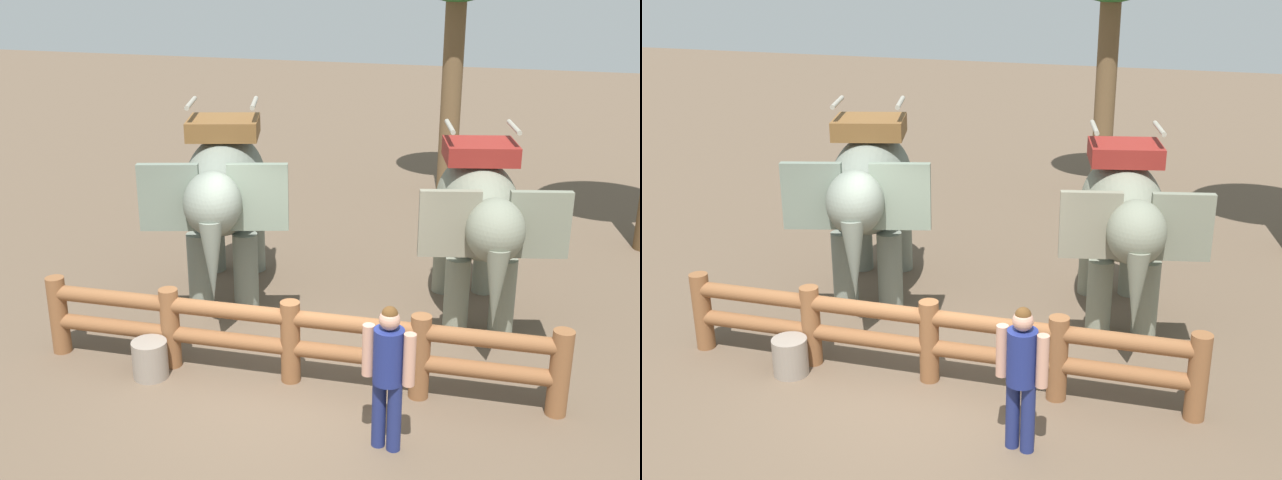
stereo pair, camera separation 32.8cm
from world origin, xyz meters
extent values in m
plane|color=brown|center=(0.00, 0.00, 0.00)|extent=(60.00, 60.00, 0.00)
cylinder|color=brown|center=(-3.14, 0.12, 0.53)|extent=(0.24, 0.24, 1.05)
cylinder|color=brown|center=(-1.57, 0.19, 0.53)|extent=(0.24, 0.24, 1.05)
cylinder|color=brown|center=(0.00, 0.26, 0.53)|extent=(0.24, 0.24, 1.05)
cylinder|color=brown|center=(1.57, 0.33, 0.53)|extent=(0.24, 0.24, 1.05)
cylinder|color=brown|center=(3.14, 0.39, 0.53)|extent=(0.24, 0.24, 1.05)
cylinder|color=brown|center=(0.00, 0.26, 0.45)|extent=(6.28, 0.47, 0.20)
cylinder|color=brown|center=(0.00, 0.26, 0.85)|extent=(6.28, 0.47, 0.20)
cylinder|color=slate|center=(-1.26, 2.00, 0.60)|extent=(0.36, 0.36, 1.20)
cylinder|color=slate|center=(-1.89, 1.81, 0.60)|extent=(0.36, 0.36, 1.20)
cylinder|color=slate|center=(-1.73, 3.55, 0.60)|extent=(0.36, 0.36, 1.20)
cylinder|color=slate|center=(-2.36, 3.35, 0.60)|extent=(0.36, 0.36, 1.20)
ellipsoid|color=slate|center=(-1.81, 2.68, 1.72)|extent=(1.93, 2.93, 1.40)
ellipsoid|color=slate|center=(-1.35, 1.15, 1.90)|extent=(0.99, 1.08, 0.85)
cube|color=slate|center=(-0.82, 1.43, 1.95)|extent=(0.80, 0.35, 0.90)
cube|color=slate|center=(-1.94, 1.09, 1.95)|extent=(0.80, 0.35, 0.90)
cone|color=slate|center=(-1.25, 0.85, 1.21)|extent=(0.32, 0.32, 1.10)
cube|color=brown|center=(-1.81, 2.68, 2.56)|extent=(1.24, 1.16, 0.28)
cylinder|color=#A59E8C|center=(-1.37, 2.81, 2.92)|extent=(0.30, 0.79, 0.07)
cylinder|color=#A59E8C|center=(-2.25, 2.54, 2.92)|extent=(0.30, 0.79, 0.07)
cylinder|color=gray|center=(2.37, 2.22, 0.56)|extent=(0.34, 0.34, 1.13)
cylinder|color=gray|center=(1.77, 2.07, 0.56)|extent=(0.34, 0.34, 1.13)
cylinder|color=gray|center=(2.00, 3.70, 0.56)|extent=(0.34, 0.34, 1.13)
cylinder|color=gray|center=(1.39, 3.55, 0.56)|extent=(0.34, 0.34, 1.13)
ellipsoid|color=gray|center=(1.88, 2.89, 1.62)|extent=(1.71, 2.73, 1.31)
ellipsoid|color=gray|center=(2.25, 1.43, 1.78)|extent=(0.90, 1.00, 0.80)
cube|color=slate|center=(2.75, 1.67, 1.83)|extent=(0.76, 0.29, 0.85)
cube|color=gray|center=(1.69, 1.40, 1.83)|extent=(0.76, 0.29, 0.85)
cone|color=gray|center=(2.32, 1.14, 1.14)|extent=(0.30, 0.30, 1.03)
cube|color=maroon|center=(1.88, 2.89, 2.41)|extent=(1.14, 1.05, 0.26)
cylinder|color=#A59E8C|center=(2.30, 2.99, 2.75)|extent=(0.25, 0.75, 0.07)
cylinder|color=#A59E8C|center=(1.46, 2.78, 2.75)|extent=(0.25, 0.75, 0.07)
cylinder|color=navy|center=(1.50, -0.80, 0.39)|extent=(0.15, 0.15, 0.79)
cylinder|color=navy|center=(1.32, -0.77, 0.39)|extent=(0.15, 0.15, 0.79)
cylinder|color=navy|center=(1.41, -0.79, 1.09)|extent=(0.37, 0.37, 0.60)
cylinder|color=tan|center=(1.63, -0.83, 1.10)|extent=(0.13, 0.13, 0.57)
cylinder|color=tan|center=(1.19, -0.74, 1.10)|extent=(0.13, 0.13, 0.57)
sphere|color=tan|center=(1.41, -0.79, 1.50)|extent=(0.22, 0.22, 0.22)
sphere|color=#593819|center=(1.41, -0.79, 1.56)|extent=(0.17, 0.17, 0.17)
cylinder|color=brown|center=(0.67, 9.17, 2.17)|extent=(0.44, 0.44, 4.35)
cylinder|color=gray|center=(-1.70, -0.15, 0.24)|extent=(0.44, 0.44, 0.48)
camera|label=1|loc=(2.77, -7.84, 4.93)|focal=44.30mm
camera|label=2|loc=(3.08, -7.74, 4.93)|focal=44.30mm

